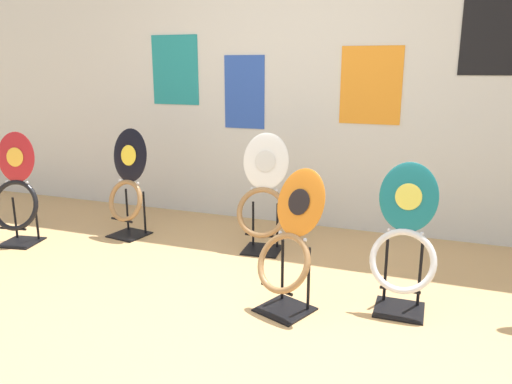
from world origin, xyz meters
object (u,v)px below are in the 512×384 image
Objects in this scene: toilet_seat_display_orange_sun at (290,244)px; toilet_seat_display_teal_sax at (405,242)px; toilet_seat_display_white_plain at (263,196)px; toilet_seat_display_jazz_black at (128,184)px; toilet_seat_display_crimson_swirl at (16,195)px.

toilet_seat_display_teal_sax is at bearing 19.99° from toilet_seat_display_orange_sun.
toilet_seat_display_jazz_black is (-1.17, -0.06, 0.01)m from toilet_seat_display_white_plain.
toilet_seat_display_white_plain reaches higher than toilet_seat_display_crimson_swirl.
toilet_seat_display_white_plain is at bearing 16.05° from toilet_seat_display_crimson_swirl.
toilet_seat_display_white_plain is (-1.08, 0.64, 0.01)m from toilet_seat_display_teal_sax.
toilet_seat_display_jazz_black is 0.86m from toilet_seat_display_crimson_swirl.
toilet_seat_display_white_plain is at bearing 3.06° from toilet_seat_display_jazz_black.
toilet_seat_display_jazz_black is 1.82m from toilet_seat_display_orange_sun.
toilet_seat_display_white_plain is 1.96m from toilet_seat_display_crimson_swirl.
toilet_seat_display_orange_sun is (-0.61, -0.22, -0.01)m from toilet_seat_display_teal_sax.
toilet_seat_display_teal_sax is 0.65m from toilet_seat_display_orange_sun.
toilet_seat_display_jazz_black is at bearing 154.08° from toilet_seat_display_orange_sun.
toilet_seat_display_jazz_black is 1.00× the size of toilet_seat_display_crimson_swirl.
toilet_seat_display_orange_sun is at bearing -7.68° from toilet_seat_display_crimson_swirl.
toilet_seat_display_white_plain reaches higher than toilet_seat_display_teal_sax.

